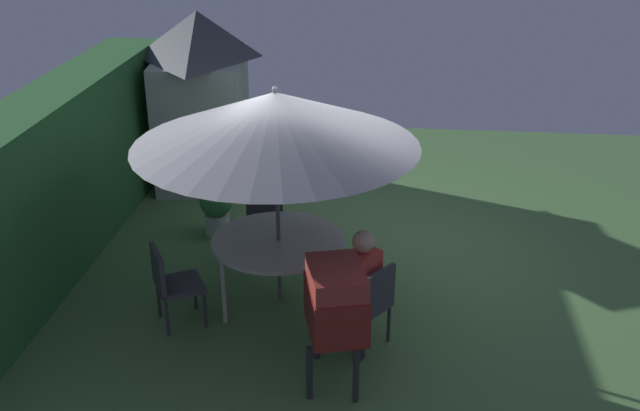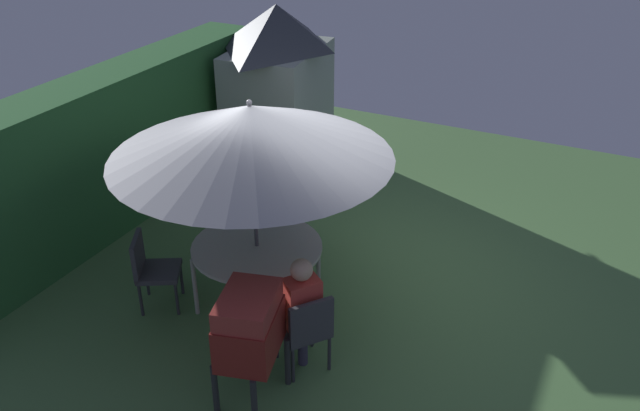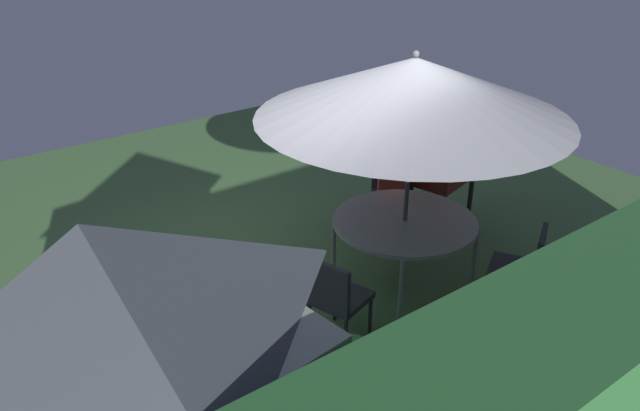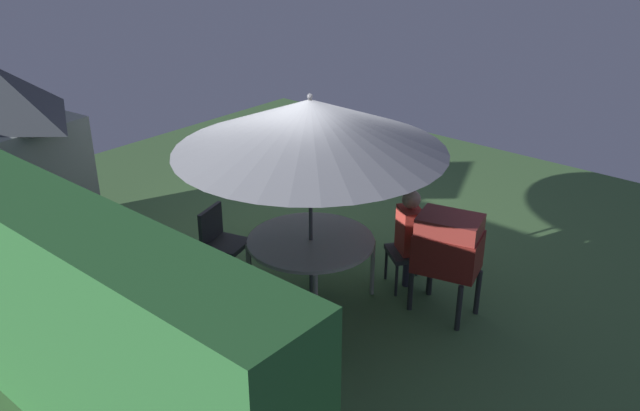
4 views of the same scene
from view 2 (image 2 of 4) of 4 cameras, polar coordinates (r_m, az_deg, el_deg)
name	(u,v)px [view 2 (image 2 of 4)]	position (r m, az deg, el deg)	size (l,w,h in m)	color
ground_plane	(342,281)	(8.22, 1.84, -6.44)	(11.00, 11.00, 0.00)	#47703D
hedge_backdrop	(107,152)	(9.50, -17.66, 4.39)	(6.32, 0.78, 2.07)	#28602D
garden_shed	(278,85)	(10.83, -3.58, 10.20)	(2.05, 1.55, 2.57)	gray
patio_table	(257,249)	(7.52, -5.38, -3.71)	(1.46, 1.46, 0.76)	#B2ADA3
patio_umbrella	(251,132)	(6.88, -5.91, 6.27)	(2.97, 2.97, 2.46)	#4C4C51
bbq_grill	(249,327)	(6.19, -6.04, -10.24)	(0.80, 0.66, 1.20)	maroon
chair_near_shed	(306,328)	(6.67, -1.20, -10.33)	(0.65, 0.65, 0.90)	#38383D
chair_far_side	(281,212)	(8.64, -3.30, -0.52)	(0.58, 0.57, 0.90)	#38383D
chair_toward_hedge	(151,267)	(7.77, -14.19, -5.06)	(0.63, 0.63, 0.90)	#38383D
potted_plant_by_shed	(250,196)	(9.35, -5.94, 0.78)	(0.43, 0.43, 0.68)	silver
person_in_red	(302,301)	(6.58, -1.54, -8.13)	(0.42, 0.40, 1.26)	#CC3D33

